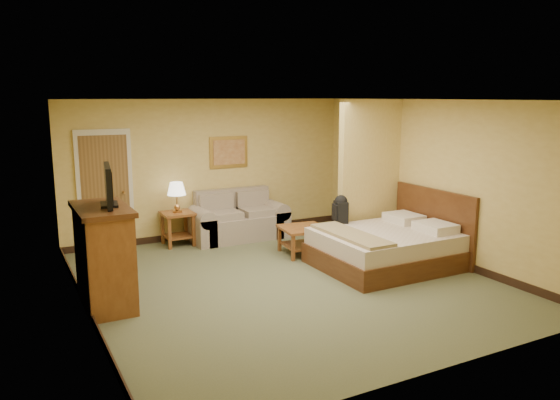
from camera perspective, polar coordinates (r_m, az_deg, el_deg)
floor at (r=8.02m, az=0.61°, el=-8.49°), size 6.00×6.00×0.00m
ceiling at (r=7.57m, az=0.65°, el=10.42°), size 6.00×6.00×0.00m
back_wall at (r=10.40m, az=-7.27°, el=3.26°), size 5.50×0.02×2.60m
left_wall at (r=6.85m, az=-20.07°, el=-1.24°), size 0.02×6.00×2.60m
right_wall at (r=9.30m, az=15.71°, el=2.05°), size 0.02×6.00×2.60m
partition at (r=9.61m, az=9.32°, el=2.59°), size 1.20×0.15×2.60m
door at (r=9.90m, az=-17.78°, el=0.88°), size 0.94×0.16×2.10m
baseboard at (r=10.62m, az=-7.09°, el=-3.39°), size 5.50×0.02×0.12m
loveseat at (r=10.32m, az=-4.39°, el=-2.40°), size 1.81×0.84×0.91m
side_table at (r=9.98m, az=-10.64°, el=-2.42°), size 0.55×0.55×0.60m
table_lamp at (r=9.86m, az=-10.77°, el=1.08°), size 0.33×0.33×0.54m
coffee_table at (r=9.27m, az=2.45°, el=-3.65°), size 0.81×0.81×0.47m
wall_picture at (r=10.47m, az=-5.37°, el=5.00°), size 0.77×0.04×0.60m
dresser at (r=7.30m, az=-17.89°, el=-5.60°), size 0.64×1.22×1.30m
tv at (r=7.12m, az=-17.51°, el=1.33°), size 0.26×0.83×0.51m
bed at (r=8.82m, az=11.40°, el=-4.76°), size 2.12×1.80×1.16m
backpack at (r=9.13m, az=6.38°, el=-0.85°), size 0.24×0.30×0.46m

